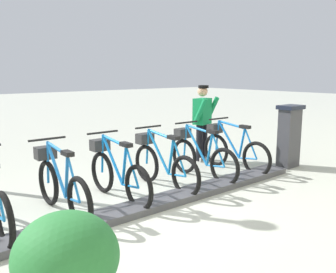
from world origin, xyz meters
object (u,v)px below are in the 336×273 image
Objects in this scene: payment_kiosk at (289,135)px; bike_docked_2 at (162,163)px; bike_docked_1 at (200,155)px; bike_docked_4 at (60,184)px; worker_near_rack at (202,120)px; planter_bush at (67,270)px; bike_docked_3 at (116,172)px; bike_docked_0 at (232,149)px.

payment_kiosk is 0.74× the size of bike_docked_2.
bike_docked_1 and bike_docked_4 have the same top height.
worker_near_rack is at bearing -63.55° from bike_docked_2.
planter_bush is (-2.34, 2.76, 0.11)m from bike_docked_2.
bike_docked_4 is 3.83m from worker_near_rack.
payment_kiosk is at bearing -72.58° from planter_bush.
planter_bush is at bearing 157.65° from bike_docked_4.
bike_docked_3 is 1.77× the size of planter_bush.
worker_near_rack is at bearing -46.41° from bike_docked_1.
payment_kiosk reaches higher than planter_bush.
bike_docked_2 is 1.80m from bike_docked_4.
planter_bush is (-3.28, 4.65, -0.37)m from worker_near_rack.
bike_docked_4 is at bearing 90.00° from bike_docked_2.
worker_near_rack is 5.70m from planter_bush.
payment_kiosk is 1.32× the size of planter_bush.
payment_kiosk reaches higher than bike_docked_3.
bike_docked_0 is 3.60m from bike_docked_4.
bike_docked_2 is (0.57, 2.88, -0.24)m from payment_kiosk.
worker_near_rack is at bearing -54.79° from planter_bush.
worker_near_rack is (0.94, -0.09, 0.48)m from bike_docked_0.
payment_kiosk is 1.82m from worker_near_rack.
bike_docked_4 is at bearing 90.00° from bike_docked_3.
bike_docked_0 is at bearing -90.00° from bike_docked_2.
bike_docked_0 and bike_docked_4 have the same top height.
payment_kiosk is 0.74× the size of bike_docked_0.
worker_near_rack is at bearing 33.39° from payment_kiosk.
bike_docked_0 is 1.00× the size of bike_docked_1.
bike_docked_1 and bike_docked_3 have the same top height.
bike_docked_1 is 1.00× the size of bike_docked_3.
payment_kiosk is 0.74× the size of bike_docked_4.
bike_docked_0 is at bearing -90.00° from bike_docked_3.
bike_docked_3 is at bearing 108.61° from worker_near_rack.
bike_docked_0 and bike_docked_3 have the same top height.
bike_docked_3 is (0.00, 0.90, 0.00)m from bike_docked_2.
bike_docked_0 is at bearing 174.80° from worker_near_rack.
bike_docked_2 is (0.00, 1.80, 0.00)m from bike_docked_0.
planter_bush is (-2.34, 4.56, 0.11)m from bike_docked_0.
payment_kiosk is 1.25m from bike_docked_0.
bike_docked_1 is at bearing -90.00° from bike_docked_3.
bike_docked_3 is at bearing -90.00° from bike_docked_4.
bike_docked_0 is 1.77× the size of planter_bush.
bike_docked_1 is (0.00, 0.90, 0.00)m from bike_docked_0.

